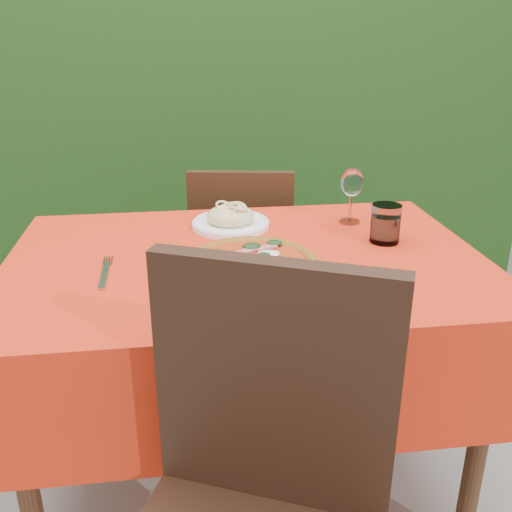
{
  "coord_description": "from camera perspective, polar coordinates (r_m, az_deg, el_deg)",
  "views": [
    {
      "loc": [
        -0.16,
        -1.39,
        1.32
      ],
      "look_at": [
        0.02,
        -0.05,
        0.77
      ],
      "focal_mm": 40.0,
      "sensor_mm": 36.0,
      "label": 1
    }
  ],
  "objects": [
    {
      "name": "dining_table",
      "position": [
        1.58,
        -0.97,
        -5.13
      ],
      "size": [
        1.26,
        0.86,
        0.75
      ],
      "color": "#402714",
      "rests_on": "ground"
    },
    {
      "name": "wine_glass",
      "position": [
        1.77,
        9.56,
        7.04
      ],
      "size": [
        0.07,
        0.07,
        0.17
      ],
      "color": "silver",
      "rests_on": "dining_table"
    },
    {
      "name": "chair_near",
      "position": [
        1.06,
        0.03,
        -23.8
      ],
      "size": [
        0.58,
        0.58,
        0.97
      ],
      "rotation": [
        0.0,
        0.0,
        -0.42
      ],
      "color": "black",
      "rests_on": "ground"
    },
    {
      "name": "ground",
      "position": [
        1.93,
        -0.85,
        -21.13
      ],
      "size": [
        60.0,
        60.0,
        0.0
      ],
      "primitive_type": "plane",
      "color": "slate",
      "rests_on": "ground"
    },
    {
      "name": "fork",
      "position": [
        1.44,
        -14.92,
        -1.88
      ],
      "size": [
        0.03,
        0.22,
        0.01
      ],
      "primitive_type": "cube",
      "rotation": [
        0.0,
        0.0,
        0.02
      ],
      "color": "#B0AFB6",
      "rests_on": "dining_table"
    },
    {
      "name": "chair_far",
      "position": [
        2.22,
        -1.35,
        -0.02
      ],
      "size": [
        0.44,
        0.44,
        0.84
      ],
      "rotation": [
        0.0,
        0.0,
        2.98
      ],
      "color": "black",
      "rests_on": "ground"
    },
    {
      "name": "water_glass",
      "position": [
        1.64,
        12.82,
        3.0
      ],
      "size": [
        0.08,
        0.08,
        0.11
      ],
      "color": "silver",
      "rests_on": "dining_table"
    },
    {
      "name": "pizza_plate",
      "position": [
        1.36,
        -0.47,
        -1.25
      ],
      "size": [
        0.38,
        0.38,
        0.07
      ],
      "rotation": [
        0.0,
        0.0,
        0.21
      ],
      "color": "silver",
      "rests_on": "dining_table"
    },
    {
      "name": "pasta_plate",
      "position": [
        1.73,
        -2.57,
        3.67
      ],
      "size": [
        0.23,
        0.23,
        0.07
      ],
      "rotation": [
        0.0,
        0.0,
        -0.35
      ],
      "color": "white",
      "rests_on": "dining_table"
    },
    {
      "name": "hedge",
      "position": [
        2.98,
        -4.69,
        14.26
      ],
      "size": [
        3.2,
        0.55,
        1.78
      ],
      "color": "black",
      "rests_on": "ground"
    }
  ]
}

